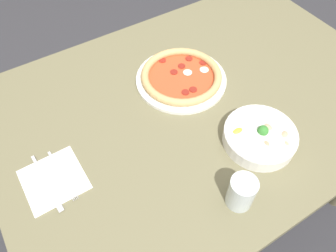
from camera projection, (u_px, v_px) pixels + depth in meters
name	position (u px, v px, depth m)	size (l,w,h in m)	color
ground_plane	(189.00, 197.00, 1.67)	(8.00, 8.00, 0.00)	#333338
dining_table	(198.00, 116.00, 1.16)	(1.36, 0.95, 0.74)	#706B4C
pizza	(181.00, 77.00, 1.12)	(0.31, 0.31, 0.04)	white
bowl	(260.00, 136.00, 0.96)	(0.22, 0.22, 0.07)	white
napkin	(54.00, 179.00, 0.90)	(0.16, 0.16, 0.00)	white
fork	(61.00, 174.00, 0.90)	(0.02, 0.18, 0.00)	silver
knife	(45.00, 180.00, 0.89)	(0.02, 0.20, 0.01)	silver
glass	(241.00, 192.00, 0.82)	(0.07, 0.07, 0.10)	silver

